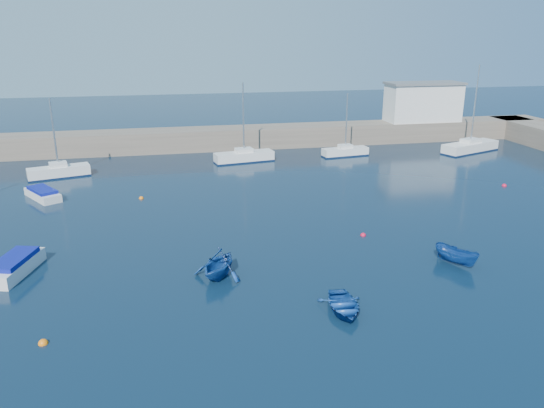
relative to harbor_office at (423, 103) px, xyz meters
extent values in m
plane|color=#0B1E31|center=(-30.00, -46.00, -5.10)|extent=(220.00, 220.00, 0.00)
cube|color=#6C6053|center=(-30.00, 0.00, -3.80)|extent=(96.00, 4.50, 2.60)
cube|color=silver|center=(0.00, 0.00, 0.00)|extent=(10.00, 4.00, 5.00)
cube|color=silver|center=(-46.25, -10.95, -4.53)|extent=(6.33, 3.32, 1.14)
cylinder|color=#B7BABC|center=(-46.25, -10.95, -0.45)|extent=(0.17, 0.17, 7.01)
cube|color=silver|center=(-26.30, -8.05, -4.53)|extent=(7.10, 3.04, 1.14)
cylinder|color=#B7BABC|center=(-26.30, -8.05, 0.00)|extent=(0.17, 0.17, 7.91)
cube|color=silver|center=(-13.78, -7.65, -4.60)|extent=(5.83, 2.30, 1.00)
cylinder|color=#B7BABC|center=(-13.78, -7.65, -0.84)|extent=(0.15, 0.15, 6.52)
cube|color=silver|center=(2.38, -8.74, -4.50)|extent=(8.53, 5.15, 1.21)
cylinder|color=#B7BABC|center=(2.38, -8.74, 0.85)|extent=(0.17, 0.17, 9.49)
cube|color=silver|center=(-45.06, -34.80, -4.68)|extent=(2.88, 4.97, 0.84)
cube|color=navy|center=(-45.06, -34.80, -4.10)|extent=(2.48, 3.82, 0.31)
cube|color=silver|center=(-46.47, -18.45, -4.75)|extent=(3.84, 4.81, 0.70)
cube|color=navy|center=(-46.47, -18.45, -4.27)|extent=(3.16, 3.78, 0.26)
imported|color=navy|center=(-26.51, -43.55, -4.75)|extent=(2.74, 3.63, 0.71)
imported|color=navy|center=(-32.65, -37.93, -4.17)|extent=(4.46, 4.61, 1.86)
imported|color=navy|center=(-17.31, -39.25, -4.50)|extent=(2.51, 3.29, 1.20)
sphere|color=orange|center=(-41.86, -43.49, -5.10)|extent=(0.48, 0.48, 0.48)
sphere|color=red|center=(-21.32, -33.14, -5.10)|extent=(0.43, 0.43, 0.43)
sphere|color=orange|center=(-37.72, -20.34, -5.10)|extent=(0.43, 0.43, 0.43)
sphere|color=red|center=(-2.86, -23.48, -5.10)|extent=(0.47, 0.47, 0.47)
camera|label=1|loc=(-35.57, -67.73, 9.39)|focal=35.00mm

